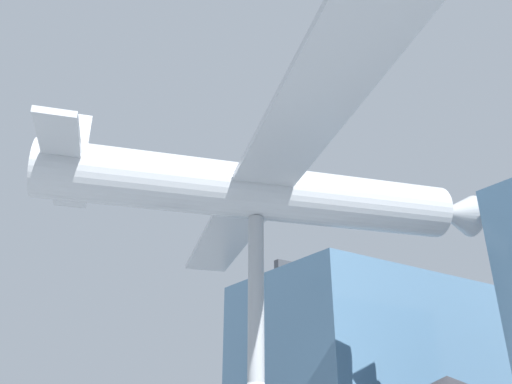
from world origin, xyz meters
The scene contains 3 objects.
glass_pavilion_left centered at (-7.82, 13.77, 4.11)m, with size 8.71×15.57×8.79m.
support_pylon_central centered at (0.00, 0.00, 3.55)m, with size 0.46×0.46×7.11m.
suspended_airplane centered at (0.08, 0.25, 7.96)m, with size 17.52×14.31×2.67m.
Camera 1 is at (11.53, -7.72, 1.70)m, focal length 35.00 mm.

